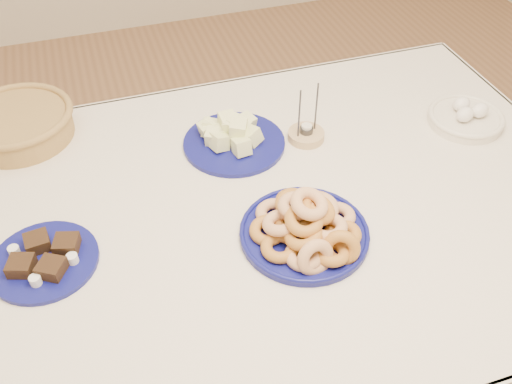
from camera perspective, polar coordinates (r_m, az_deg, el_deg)
ground at (r=1.92m, az=-0.49°, el=-17.85°), size 5.00×5.00×0.00m
dining_table at (r=1.40m, az=-0.64°, el=-4.86°), size 1.71×1.11×0.75m
donut_platter at (r=1.24m, az=5.06°, el=-3.58°), size 0.29×0.29×0.13m
melon_plate at (r=1.49m, az=-2.42°, el=5.54°), size 0.31×0.31×0.09m
brownie_plate at (r=1.28m, az=-20.42°, el=-6.31°), size 0.28×0.28×0.04m
wicker_basket at (r=1.63m, az=-22.76°, el=6.35°), size 0.37×0.37×0.08m
candle_holder at (r=1.52m, az=5.04°, el=5.78°), size 0.12×0.12×0.16m
egg_bowl at (r=1.67m, az=20.26°, el=7.05°), size 0.26×0.26×0.07m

